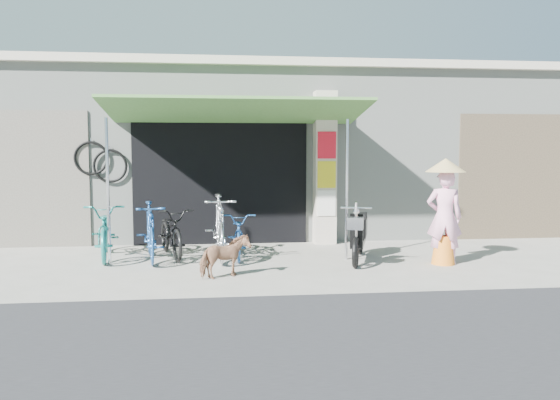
{
  "coord_description": "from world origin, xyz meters",
  "views": [
    {
      "loc": [
        -1.23,
        -8.2,
        1.81
      ],
      "look_at": [
        -0.2,
        1.0,
        1.0
      ],
      "focal_mm": 35.0,
      "sensor_mm": 36.0,
      "label": 1
    }
  ],
  "objects": [
    {
      "name": "bike_black",
      "position": [
        -2.06,
        1.32,
        0.43
      ],
      "size": [
        1.01,
        1.74,
        0.86
      ],
      "primitive_type": "imported",
      "rotation": [
        0.0,
        0.0,
        0.28
      ],
      "color": "black",
      "rests_on": "ground"
    },
    {
      "name": "ground",
      "position": [
        0.0,
        0.0,
        0.0
      ],
      "size": [
        80.0,
        80.0,
        0.0
      ],
      "primitive_type": "plane",
      "color": "gray",
      "rests_on": "ground"
    },
    {
      "name": "awning",
      "position": [
        -0.9,
        1.63,
        2.51
      ],
      "size": [
        4.6,
        1.88,
        2.72
      ],
      "color": "#407233",
      "rests_on": "ground"
    },
    {
      "name": "shop_pillar",
      "position": [
        0.85,
        2.45,
        1.5
      ],
      "size": [
        0.42,
        0.44,
        3.0
      ],
      "color": "beige",
      "rests_on": "ground"
    },
    {
      "name": "bicycle_shop",
      "position": [
        -0.0,
        5.09,
        1.83
      ],
      "size": [
        12.3,
        5.3,
        3.66
      ],
      "color": "#A8AFA6",
      "rests_on": "ground"
    },
    {
      "name": "bike_navy",
      "position": [
        -0.89,
        1.12,
        0.4
      ],
      "size": [
        0.57,
        1.53,
        0.8
      ],
      "primitive_type": "imported",
      "rotation": [
        0.0,
        0.0,
        -0.03
      ],
      "color": "#1F5091",
      "rests_on": "ground"
    },
    {
      "name": "neighbour_left",
      "position": [
        -5.0,
        2.59,
        1.3
      ],
      "size": [
        2.6,
        0.06,
        2.6
      ],
      "primitive_type": "cube",
      "color": "#6B665B",
      "rests_on": "ground"
    },
    {
      "name": "nun",
      "position": [
        2.38,
        0.19,
        0.85
      ],
      "size": [
        0.64,
        0.64,
        1.72
      ],
      "rotation": [
        0.0,
        0.0,
        2.87
      ],
      "color": "#FFABCE",
      "rests_on": "ground"
    },
    {
      "name": "street_dog",
      "position": [
        -1.16,
        -0.4,
        0.31
      ],
      "size": [
        0.8,
        0.64,
        0.62
      ],
      "primitive_type": "imported",
      "rotation": [
        0.0,
        0.0,
        2.07
      ],
      "color": "#AC7B5B",
      "rests_on": "ground"
    },
    {
      "name": "bike_blue",
      "position": [
        -2.38,
        1.02,
        0.49
      ],
      "size": [
        0.72,
        1.68,
        0.98
      ],
      "primitive_type": "imported",
      "rotation": [
        0.0,
        0.0,
        0.17
      ],
      "color": "navy",
      "rests_on": "ground"
    },
    {
      "name": "bike_teal",
      "position": [
        -3.16,
        1.31,
        0.48
      ],
      "size": [
        0.91,
        1.89,
        0.95
      ],
      "primitive_type": "imported",
      "rotation": [
        0.0,
        0.0,
        0.16
      ],
      "color": "#1A7871",
      "rests_on": "ground"
    },
    {
      "name": "moped",
      "position": [
        1.08,
        0.65,
        0.44
      ],
      "size": [
        0.72,
        1.65,
        0.96
      ],
      "rotation": [
        0.0,
        0.0,
        -0.32
      ],
      "color": "black",
      "rests_on": "ground"
    },
    {
      "name": "neighbour_right",
      "position": [
        5.0,
        2.59,
        1.3
      ],
      "size": [
        2.6,
        0.06,
        2.6
      ],
      "primitive_type": "cube",
      "color": "brown",
      "rests_on": "ground"
    },
    {
      "name": "bike_silver",
      "position": [
        -1.23,
        1.05,
        0.55
      ],
      "size": [
        0.6,
        1.84,
        1.09
      ],
      "primitive_type": "imported",
      "rotation": [
        0.0,
        0.0,
        0.04
      ],
      "color": "silver",
      "rests_on": "ground"
    }
  ]
}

